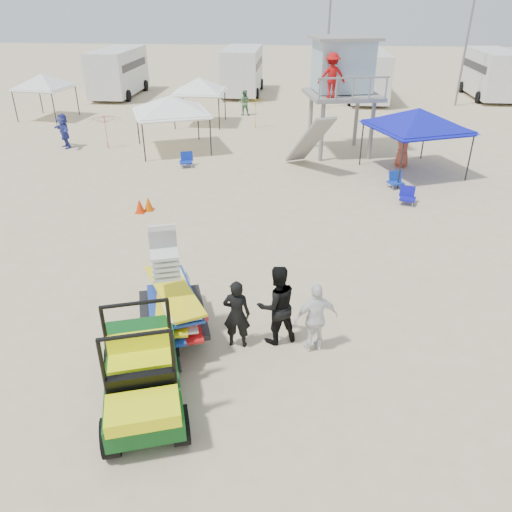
# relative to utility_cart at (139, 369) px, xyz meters

# --- Properties ---
(ground) EXTENTS (140.00, 140.00, 0.00)m
(ground) POSITION_rel_utility_cart_xyz_m (1.29, 0.82, -0.94)
(ground) COLOR beige
(ground) RESTS_ON ground
(utility_cart) EXTENTS (2.06, 2.93, 2.01)m
(utility_cart) POSITION_rel_utility_cart_xyz_m (0.00, 0.00, 0.00)
(utility_cart) COLOR #0B4915
(utility_cart) RESTS_ON ground
(surf_trailer) EXTENTS (2.01, 2.81, 2.35)m
(surf_trailer) POSITION_rel_utility_cart_xyz_m (0.01, 2.34, 0.02)
(surf_trailer) COLOR black
(surf_trailer) RESTS_ON ground
(man_left) EXTENTS (0.61, 0.41, 1.64)m
(man_left) POSITION_rel_utility_cart_xyz_m (1.52, 2.04, -0.12)
(man_left) COLOR black
(man_left) RESTS_ON ground
(man_mid) EXTENTS (1.12, 1.02, 1.87)m
(man_mid) POSITION_rel_utility_cart_xyz_m (2.37, 2.29, -0.00)
(man_mid) COLOR black
(man_mid) RESTS_ON ground
(man_right) EXTENTS (1.04, 0.69, 1.64)m
(man_right) POSITION_rel_utility_cart_xyz_m (3.22, 2.04, -0.12)
(man_right) COLOR white
(man_right) RESTS_ON ground
(lifeguard_tower) EXTENTS (3.76, 3.76, 5.07)m
(lifeguard_tower) POSITION_rel_utility_cart_xyz_m (4.51, 17.38, 2.84)
(lifeguard_tower) COLOR gray
(lifeguard_tower) RESTS_ON ground
(canopy_blue) EXTENTS (4.39, 4.39, 3.14)m
(canopy_blue) POSITION_rel_utility_cart_xyz_m (7.57, 14.53, 1.65)
(canopy_blue) COLOR black
(canopy_blue) RESTS_ON ground
(canopy_white_a) EXTENTS (4.22, 4.22, 3.00)m
(canopy_white_a) POSITION_rel_utility_cart_xyz_m (-3.45, 17.07, 1.52)
(canopy_white_a) COLOR black
(canopy_white_a) RESTS_ON ground
(canopy_white_b) EXTENTS (3.06, 3.06, 3.03)m
(canopy_white_b) POSITION_rel_utility_cart_xyz_m (-12.67, 23.10, 1.54)
(canopy_white_b) COLOR black
(canopy_white_b) RESTS_ON ground
(canopy_white_c) EXTENTS (2.74, 2.74, 3.03)m
(canopy_white_c) POSITION_rel_utility_cart_xyz_m (-3.09, 22.47, 1.55)
(canopy_white_c) COLOR black
(canopy_white_c) RESTS_ON ground
(umbrella_a) EXTENTS (1.86, 1.89, 1.64)m
(umbrella_a) POSITION_rel_utility_cart_xyz_m (-6.81, 17.04, -0.12)
(umbrella_a) COLOR #C1143B
(umbrella_a) RESTS_ON ground
(umbrella_b) EXTENTS (2.65, 2.65, 1.70)m
(umbrella_b) POSITION_rel_utility_cart_xyz_m (0.22, 21.79, -0.09)
(umbrella_b) COLOR gold
(umbrella_b) RESTS_ON ground
(cone_near) EXTENTS (0.34, 0.34, 0.50)m
(cone_near) POSITION_rel_utility_cart_xyz_m (-2.56, 9.40, -0.69)
(cone_near) COLOR #D85A06
(cone_near) RESTS_ON ground
(cone_far) EXTENTS (0.34, 0.34, 0.50)m
(cone_far) POSITION_rel_utility_cart_xyz_m (-2.81, 9.17, -0.69)
(cone_far) COLOR red
(cone_far) RESTS_ON ground
(beach_chair_a) EXTENTS (0.67, 0.72, 0.64)m
(beach_chair_a) POSITION_rel_utility_cart_xyz_m (-2.27, 14.52, -0.63)
(beach_chair_a) COLOR #0E279E
(beach_chair_a) RESTS_ON ground
(beach_chair_b) EXTENTS (0.69, 0.75, 0.64)m
(beach_chair_b) POSITION_rel_utility_cart_xyz_m (6.60, 12.61, -0.63)
(beach_chair_b) COLOR #0F35AB
(beach_chair_b) RESTS_ON ground
(beach_chair_c) EXTENTS (0.68, 0.74, 0.64)m
(beach_chair_c) POSITION_rel_utility_cart_xyz_m (6.77, 10.88, -0.63)
(beach_chair_c) COLOR #0F0FA6
(beach_chair_c) RESTS_ON ground
(rv_far_left) EXTENTS (2.64, 6.80, 3.25)m
(rv_far_left) POSITION_rel_utility_cart_xyz_m (-10.72, 30.82, 0.86)
(rv_far_left) COLOR silver
(rv_far_left) RESTS_ON ground
(rv_mid_left) EXTENTS (2.65, 6.50, 3.25)m
(rv_mid_left) POSITION_rel_utility_cart_xyz_m (-1.72, 32.32, 0.86)
(rv_mid_left) COLOR silver
(rv_mid_left) RESTS_ON ground
(rv_mid_right) EXTENTS (2.64, 7.00, 3.25)m
(rv_mid_right) POSITION_rel_utility_cart_xyz_m (7.28, 30.82, 0.86)
(rv_mid_right) COLOR silver
(rv_mid_right) RESTS_ON ground
(rv_far_right) EXTENTS (2.64, 6.60, 3.25)m
(rv_far_right) POSITION_rel_utility_cart_xyz_m (16.28, 32.32, 0.86)
(rv_far_right) COLOR silver
(rv_far_right) RESTS_ON ground
(light_pole_left) EXTENTS (0.14, 0.14, 8.00)m
(light_pole_left) POSITION_rel_utility_cart_xyz_m (4.29, 27.82, 3.06)
(light_pole_left) COLOR slate
(light_pole_left) RESTS_ON ground
(light_pole_right) EXTENTS (0.14, 0.14, 8.00)m
(light_pole_right) POSITION_rel_utility_cart_xyz_m (13.29, 29.32, 3.06)
(light_pole_right) COLOR slate
(light_pole_right) RESTS_ON ground
(distant_beachgoers) EXTENTS (18.68, 15.11, 1.86)m
(distant_beachgoers) POSITION_rel_utility_cart_xyz_m (-0.24, 19.76, -0.08)
(distant_beachgoers) COLOR #B6D951
(distant_beachgoers) RESTS_ON ground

